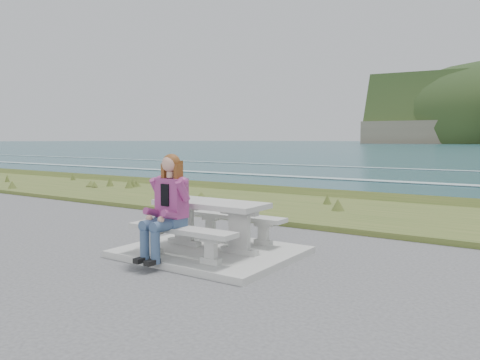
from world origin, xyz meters
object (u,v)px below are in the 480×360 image
object	(u,v)px
picnic_table	(211,212)
bench_landward	(181,234)
seated_woman	(164,220)
bench_seaward	(236,220)

from	to	relation	value
picnic_table	bench_landward	bearing A→B (deg)	-90.00
picnic_table	seated_woman	bearing A→B (deg)	-102.91
bench_landward	seated_woman	bearing A→B (deg)	-143.48
bench_landward	seated_woman	xyz separation A→B (m)	(-0.19, -0.14, 0.20)
bench_seaward	seated_woman	bearing A→B (deg)	-97.14
bench_seaward	picnic_table	bearing A→B (deg)	-90.00
bench_seaward	bench_landward	bearing A→B (deg)	-90.00
bench_landward	bench_seaward	distance (m)	1.40
picnic_table	bench_seaward	distance (m)	0.74
picnic_table	bench_seaward	bearing A→B (deg)	90.00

